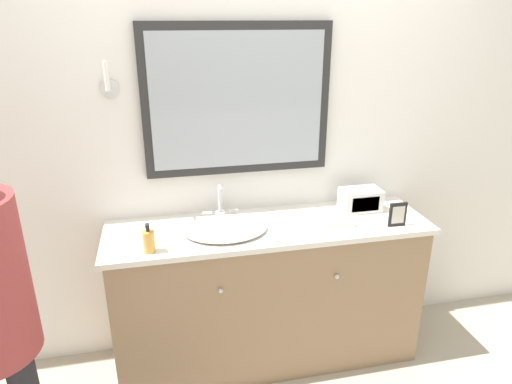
% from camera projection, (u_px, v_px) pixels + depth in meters
% --- Properties ---
extents(wall_back, '(8.00, 0.18, 2.55)m').
position_uv_depth(wall_back, '(258.00, 141.00, 2.60)').
color(wall_back, white).
rests_on(wall_back, ground_plane).
extents(vanity_counter, '(1.77, 0.51, 0.88)m').
position_uv_depth(vanity_counter, '(268.00, 293.00, 2.65)').
color(vanity_counter, '#937556').
rests_on(vanity_counter, ground_plane).
extents(sink_basin, '(0.45, 0.40, 0.20)m').
position_uv_depth(sink_basin, '(225.00, 227.00, 2.42)').
color(sink_basin, silver).
rests_on(sink_basin, vanity_counter).
extents(soap_bottle, '(0.06, 0.06, 0.15)m').
position_uv_depth(soap_bottle, '(149.00, 241.00, 2.19)').
color(soap_bottle, gold).
rests_on(soap_bottle, vanity_counter).
extents(appliance_box, '(0.23, 0.15, 0.13)m').
position_uv_depth(appliance_box, '(361.00, 200.00, 2.66)').
color(appliance_box, white).
rests_on(appliance_box, vanity_counter).
extents(picture_frame, '(0.10, 0.01, 0.14)m').
position_uv_depth(picture_frame, '(398.00, 214.00, 2.46)').
color(picture_frame, black).
rests_on(picture_frame, vanity_counter).
extents(hand_towel_near_sink, '(0.16, 0.10, 0.03)m').
position_uv_depth(hand_towel_near_sink, '(338.00, 222.00, 2.49)').
color(hand_towel_near_sink, white).
rests_on(hand_towel_near_sink, vanity_counter).
extents(metal_tray, '(0.16, 0.11, 0.01)m').
position_uv_depth(metal_tray, '(308.00, 213.00, 2.63)').
color(metal_tray, silver).
rests_on(metal_tray, vanity_counter).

